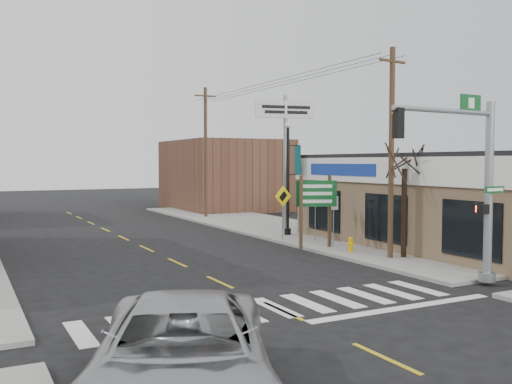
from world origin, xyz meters
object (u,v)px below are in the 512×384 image
suv (182,357)px  fire_hydrant (351,244)px  traffic_signal_pole (474,172)px  utility_pole_near (391,151)px  utility_pole_far (206,151)px  lamp_post (289,170)px  bare_tree (405,153)px  guide_sign (316,202)px  dance_center_sign (285,129)px

suv → fire_hydrant: (11.28, 10.66, -0.36)m
traffic_signal_pole → utility_pole_near: (0.98, 4.85, 0.74)m
suv → utility_pole_far: bearing=89.7°
lamp_post → fire_hydrant: bearing=-109.0°
bare_tree → suv: bearing=-144.8°
suv → bare_tree: 15.54m
traffic_signal_pole → lamp_post: 12.81m
lamp_post → bare_tree: size_ratio=1.10×
fire_hydrant → lamp_post: size_ratio=0.11×
lamp_post → bare_tree: lamp_post is taller
fire_hydrant → utility_pole_far: (0.68, 17.17, 4.15)m
guide_sign → lamp_post: (1.33, 4.50, 1.31)m
fire_hydrant → lamp_post: (0.69, 6.14, 2.98)m
suv → traffic_signal_pole: 11.90m
traffic_signal_pole → utility_pole_far: bearing=83.8°
dance_center_sign → utility_pole_far: utility_pole_far is taller
suv → dance_center_sign: (13.34, 19.49, 4.85)m
traffic_signal_pole → fire_hydrant: traffic_signal_pole is taller
traffic_signal_pole → bare_tree: traffic_signal_pole is taller
suv → guide_sign: bearing=72.1°
guide_sign → bare_tree: size_ratio=0.61×
traffic_signal_pole → fire_hydrant: size_ratio=8.97×
bare_tree → utility_pole_near: bearing=165.8°
fire_hydrant → lamp_post: 6.86m
lamp_post → utility_pole_near: utility_pole_near is taller
suv → utility_pole_far: 30.53m
traffic_signal_pole → dance_center_sign: size_ratio=0.77×
bare_tree → lamp_post: bearing=93.1°
lamp_post → dance_center_sign: (1.37, 2.69, 2.22)m
dance_center_sign → bare_tree: size_ratio=1.43×
bare_tree → utility_pole_near: utility_pole_near is taller
guide_sign → dance_center_sign: size_ratio=0.42×
traffic_signal_pole → dance_center_sign: (2.48, 15.45, 2.13)m
fire_hydrant → utility_pole_far: 17.68m
dance_center_sign → utility_pole_near: bearing=-86.9°
dance_center_sign → bare_tree: dance_center_sign is taller
lamp_post → bare_tree: bearing=-99.5°
guide_sign → bare_tree: bearing=-42.9°
suv → lamp_post: size_ratio=1.05×
dance_center_sign → utility_pole_near: utility_pole_near is taller
suv → lamp_post: lamp_post is taller
suv → utility_pole_far: (11.96, 27.84, 3.80)m
suv → guide_sign: size_ratio=1.91×
fire_hydrant → guide_sign: bearing=111.3°
fire_hydrant → utility_pole_far: bearing=87.7°
guide_sign → utility_pole_far: (1.32, 15.54, 2.48)m
utility_pole_near → utility_pole_far: size_ratio=0.92×
traffic_signal_pole → dance_center_sign: 15.79m
guide_sign → utility_pole_near: utility_pole_near is taller
utility_pole_far → fire_hydrant: bearing=-91.9°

